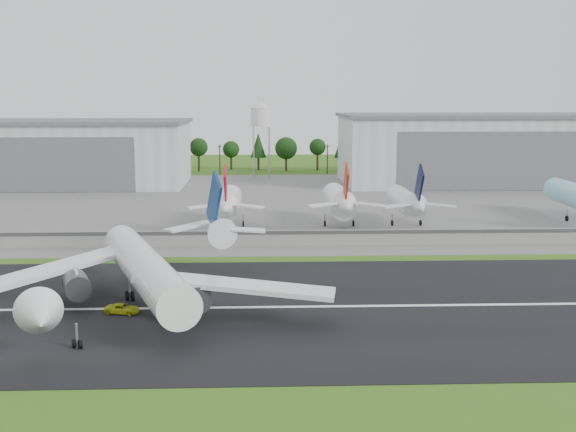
{
  "coord_description": "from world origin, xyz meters",
  "views": [
    {
      "loc": [
        -5.27,
        -94.68,
        31.36
      ],
      "look_at": [
        -0.18,
        40.0,
        9.0
      ],
      "focal_mm": 45.0,
      "sensor_mm": 36.0,
      "label": 1
    }
  ],
  "objects_px": {
    "main_airliner": "(144,278)",
    "parked_jet_red_a": "(228,203)",
    "parked_jet_red_b": "(340,202)",
    "ground_vehicle": "(123,309)",
    "parked_jet_navy": "(408,202)"
  },
  "relations": [
    {
      "from": "main_airliner",
      "to": "parked_jet_red_a",
      "type": "relative_size",
      "value": 1.84
    },
    {
      "from": "parked_jet_red_a",
      "to": "parked_jet_red_b",
      "type": "bearing_deg",
      "value": 0.07
    },
    {
      "from": "main_airliner",
      "to": "ground_vehicle",
      "type": "distance_m",
      "value": 5.4
    },
    {
      "from": "parked_jet_red_b",
      "to": "parked_jet_navy",
      "type": "height_order",
      "value": "parked_jet_red_b"
    },
    {
      "from": "parked_jet_red_a",
      "to": "main_airliner",
      "type": "bearing_deg",
      "value": -98.06
    },
    {
      "from": "ground_vehicle",
      "to": "parked_jet_red_b",
      "type": "xyz_separation_m",
      "value": [
        39.32,
        68.95,
        5.56
      ]
    },
    {
      "from": "ground_vehicle",
      "to": "parked_jet_red_b",
      "type": "relative_size",
      "value": 0.16
    },
    {
      "from": "main_airliner",
      "to": "ground_vehicle",
      "type": "relative_size",
      "value": 11.28
    },
    {
      "from": "ground_vehicle",
      "to": "parked_jet_red_a",
      "type": "relative_size",
      "value": 0.16
    },
    {
      "from": "main_airliner",
      "to": "parked_jet_red_b",
      "type": "height_order",
      "value": "main_airliner"
    },
    {
      "from": "parked_jet_red_b",
      "to": "parked_jet_navy",
      "type": "distance_m",
      "value": 16.54
    },
    {
      "from": "main_airliner",
      "to": "parked_jet_red_b",
      "type": "bearing_deg",
      "value": -138.1
    },
    {
      "from": "parked_jet_red_b",
      "to": "main_airliner",
      "type": "bearing_deg",
      "value": -118.5
    },
    {
      "from": "parked_jet_red_a",
      "to": "parked_jet_red_b",
      "type": "height_order",
      "value": "parked_jet_red_b"
    },
    {
      "from": "main_airliner",
      "to": "ground_vehicle",
      "type": "xyz_separation_m",
      "value": [
        -2.95,
        -1.95,
        -4.09
      ]
    }
  ]
}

